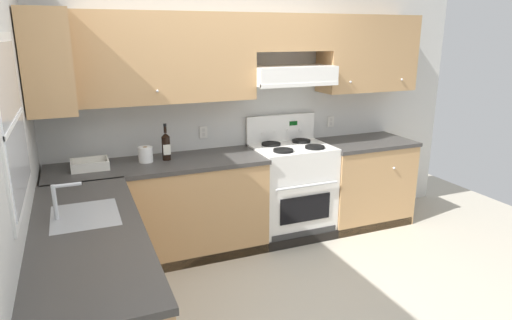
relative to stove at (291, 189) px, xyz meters
name	(u,v)px	position (x,y,z in m)	size (l,w,h in m)	color
ground_plane	(280,316)	(-0.72, -1.25, -0.48)	(7.04, 7.04, 0.00)	#B2AA99
wall_back	(252,89)	(-0.32, 0.27, 1.00)	(4.68, 0.57, 2.55)	silver
wall_left	(12,154)	(-2.31, -1.03, 0.87)	(0.47, 4.00, 2.55)	silver
counter_back_run	(238,200)	(-0.58, -0.01, -0.03)	(3.60, 0.65, 0.91)	tan
counter_left_run	(95,298)	(-1.96, -1.25, -0.02)	(0.63, 1.91, 1.13)	tan
stove	(291,189)	(0.00, 0.00, 0.00)	(0.76, 0.62, 1.20)	white
wine_bottle	(166,145)	(-1.23, 0.05, 0.56)	(0.07, 0.08, 0.33)	black
bowl	(90,166)	(-1.88, 0.02, 0.46)	(0.30, 0.23, 0.08)	white
paper_towel_roll	(146,154)	(-1.42, 0.06, 0.50)	(0.13, 0.13, 0.14)	white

